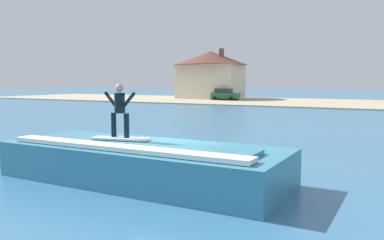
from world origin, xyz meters
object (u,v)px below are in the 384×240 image
wave_crest (142,162)px  house_with_chimney (210,71)px  surfboard (120,139)px  surfer (120,108)px  car_near_shore (225,95)px

wave_crest → house_with_chimney: size_ratio=0.70×
surfboard → surfer: surfer is taller
car_near_shore → house_with_chimney: bearing=141.1°
surfer → house_with_chimney: (-21.33, 49.64, 2.56)m
surfboard → car_near_shore: 49.43m
surfboard → house_with_chimney: 54.23m
surfboard → car_near_shore: size_ratio=0.44×
wave_crest → surfboard: 0.96m
surfboard → car_near_shore: car_near_shore is taller
wave_crest → car_near_shore: (-17.88, 46.19, 0.38)m
surfboard → surfer: 0.93m
surfboard → house_with_chimney: bearing=113.3°
surfer → car_near_shore: surfer is taller
wave_crest → surfer: size_ratio=5.35×
surfboard → car_near_shore: bearing=110.4°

